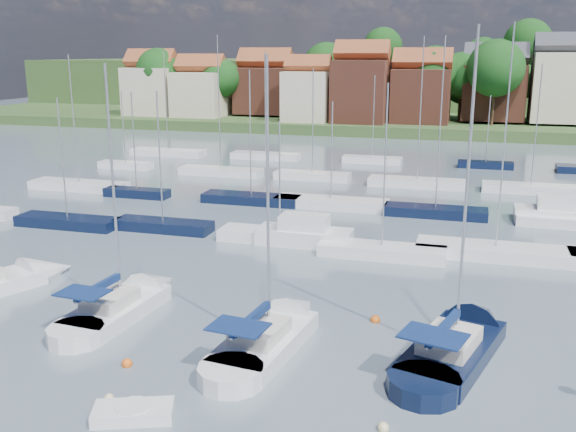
% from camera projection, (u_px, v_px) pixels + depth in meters
% --- Properties ---
extents(ground, '(260.00, 260.00, 0.00)m').
position_uv_depth(ground, '(405.00, 193.00, 64.75)').
color(ground, '#4F5C6B').
rests_on(ground, ground).
extents(sailboat_left, '(3.56, 10.79, 14.48)m').
position_uv_depth(sailboat_left, '(129.00, 303.00, 35.52)').
color(sailboat_left, silver).
rests_on(sailboat_left, ground).
extents(sailboat_centre, '(4.14, 11.26, 14.97)m').
position_uv_depth(sailboat_centre, '(275.00, 333.00, 31.71)').
color(sailboat_centre, silver).
rests_on(sailboat_centre, ground).
extents(sailboat_navy, '(6.16, 12.15, 16.27)m').
position_uv_depth(sailboat_navy, '(462.00, 341.00, 30.84)').
color(sailboat_navy, black).
rests_on(sailboat_navy, ground).
extents(sailboat_far, '(6.77, 10.61, 13.83)m').
position_uv_depth(sailboat_far, '(3.00, 283.00, 38.66)').
color(sailboat_far, silver).
rests_on(sailboat_far, ground).
extents(tender, '(3.39, 2.44, 0.66)m').
position_uv_depth(tender, '(133.00, 413.00, 24.91)').
color(tender, silver).
rests_on(tender, ground).
extents(buoy_b, '(0.41, 0.41, 0.41)m').
position_uv_depth(buoy_b, '(109.00, 401.00, 26.25)').
color(buoy_b, beige).
rests_on(buoy_b, ground).
extents(buoy_c, '(0.50, 0.50, 0.50)m').
position_uv_depth(buoy_c, '(127.00, 366.00, 29.17)').
color(buoy_c, '#D85914').
rests_on(buoy_c, ground).
extents(buoy_d, '(0.44, 0.44, 0.44)m').
position_uv_depth(buoy_d, '(383.00, 430.00, 24.21)').
color(buoy_d, beige).
rests_on(buoy_d, ground).
extents(buoy_e, '(0.53, 0.53, 0.53)m').
position_uv_depth(buoy_e, '(375.00, 322.00, 33.94)').
color(buoy_e, '#D85914').
rests_on(buoy_e, ground).
extents(marina_field, '(79.62, 41.41, 15.93)m').
position_uv_depth(marina_field, '(421.00, 201.00, 59.62)').
color(marina_field, silver).
rests_on(marina_field, ground).
extents(far_shore_town, '(212.46, 90.00, 22.27)m').
position_uv_depth(far_shore_town, '(459.00, 93.00, 149.25)').
color(far_shore_town, '#3C572B').
rests_on(far_shore_town, ground).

